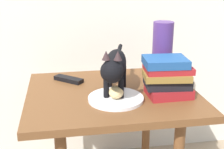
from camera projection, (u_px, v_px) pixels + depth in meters
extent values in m
cube|color=brown|center=(112.00, 95.00, 1.37)|extent=(0.74, 0.62, 0.03)
cylinder|color=brown|center=(62.00, 130.00, 1.64)|extent=(0.04, 0.04, 0.54)
cylinder|color=brown|center=(146.00, 123.00, 1.72)|extent=(0.04, 0.04, 0.54)
cylinder|color=white|center=(115.00, 99.00, 1.28)|extent=(0.23, 0.23, 0.01)
ellipsoid|color=#E0BC7A|center=(116.00, 92.00, 1.26)|extent=(0.08, 0.09, 0.05)
cylinder|color=black|center=(121.00, 89.00, 1.26)|extent=(0.02, 0.02, 0.10)
cylinder|color=black|center=(106.00, 89.00, 1.26)|extent=(0.02, 0.02, 0.10)
cylinder|color=black|center=(123.00, 76.00, 1.41)|extent=(0.02, 0.02, 0.10)
cylinder|color=black|center=(110.00, 76.00, 1.41)|extent=(0.02, 0.02, 0.10)
ellipsoid|color=black|center=(116.00, 64.00, 1.31)|extent=(0.16, 0.27, 0.11)
sphere|color=black|center=(112.00, 71.00, 1.16)|extent=(0.09, 0.09, 0.09)
cone|color=#332224|center=(118.00, 56.00, 1.14)|extent=(0.03, 0.03, 0.03)
cone|color=#332224|center=(106.00, 55.00, 1.15)|extent=(0.03, 0.03, 0.03)
cylinder|color=black|center=(119.00, 50.00, 1.50)|extent=(0.06, 0.16, 0.02)
cube|color=maroon|center=(168.00, 91.00, 1.32)|extent=(0.18, 0.14, 0.04)
cube|color=black|center=(167.00, 82.00, 1.31)|extent=(0.20, 0.15, 0.04)
cube|color=olive|center=(166.00, 75.00, 1.29)|extent=(0.20, 0.15, 0.03)
cube|color=maroon|center=(168.00, 68.00, 1.29)|extent=(0.20, 0.15, 0.03)
cube|color=#1E4C8C|center=(165.00, 62.00, 1.28)|extent=(0.19, 0.15, 0.03)
cylinder|color=#4C2D72|center=(162.00, 53.00, 1.44)|extent=(0.09, 0.09, 0.29)
cube|color=black|center=(69.00, 79.00, 1.49)|extent=(0.14, 0.13, 0.02)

